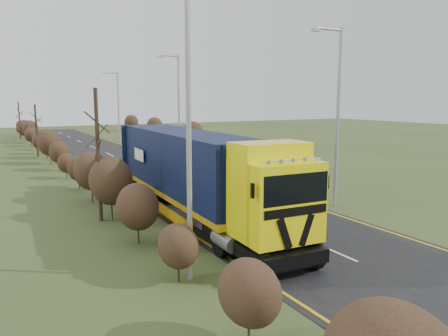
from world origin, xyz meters
name	(u,v)px	position (x,y,z in m)	size (l,w,h in m)	color
ground	(267,223)	(0.00, 0.00, 0.00)	(160.00, 160.00, 0.00)	#33421C
road	(180,185)	(0.00, 10.00, 0.01)	(8.00, 120.00, 0.02)	black
layby	(203,160)	(6.50, 20.00, 0.01)	(6.00, 18.00, 0.02)	#2A2826
lane_markings	(182,186)	(0.00, 9.69, 0.03)	(7.52, 116.00, 0.01)	gold
hedgerow	(92,173)	(-6.00, 7.89, 1.62)	(2.24, 102.04, 6.05)	black
lorry	(196,171)	(-2.80, 1.59, 2.37)	(2.97, 15.05, 4.17)	black
car_red_hatchback	(193,154)	(5.24, 19.38, 0.71)	(1.69, 4.19, 1.43)	#970F07
car_blue_sedan	(203,148)	(8.16, 23.35, 0.73)	(1.55, 4.46, 1.47)	#0B0C3D
streetlight_near	(336,110)	(4.84, 1.00, 5.00)	(1.93, 0.18, 9.07)	#9B9DA0
streetlight_mid	(178,103)	(4.62, 21.21, 5.24)	(2.01, 0.19, 9.48)	#9B9DA0
streetlight_far	(117,104)	(4.49, 40.96, 4.95)	(1.91, 0.18, 8.99)	#9B9DA0
left_pole	(188,112)	(-5.60, -3.96, 5.19)	(0.16, 0.16, 10.37)	#9B9DA0
speed_sign	(195,145)	(4.20, 16.56, 1.85)	(0.72, 0.10, 2.61)	#9B9DA0
warning_board	(181,145)	(5.53, 22.59, 1.17)	(0.73, 0.11, 1.92)	#9B9DA0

